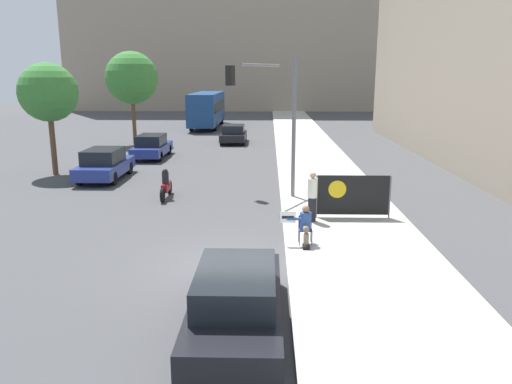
{
  "coord_description": "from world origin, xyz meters",
  "views": [
    {
      "loc": [
        0.97,
        -12.69,
        5.08
      ],
      "look_at": [
        0.58,
        2.83,
        1.42
      ],
      "focal_mm": 35.0,
      "sensor_mm": 36.0,
      "label": 1
    }
  ],
  "objects_px": {
    "jogger_on_sidewalk": "(312,196)",
    "car_on_road_nearest": "(105,164)",
    "protest_banner": "(353,195)",
    "street_tree_midblock": "(132,78)",
    "car_on_road_midblock": "(152,146)",
    "traffic_light_pole": "(269,103)",
    "car_on_road_distant": "(234,134)",
    "motorcycle_on_road": "(166,186)",
    "street_tree_near_curb": "(48,93)",
    "parked_car_curbside": "(236,299)",
    "seated_protester": "(305,224)",
    "city_bus_on_road": "(207,108)"
  },
  "relations": [
    {
      "from": "protest_banner",
      "to": "street_tree_midblock",
      "type": "bearing_deg",
      "value": 123.31
    },
    {
      "from": "city_bus_on_road",
      "to": "street_tree_near_curb",
      "type": "relative_size",
      "value": 1.93
    },
    {
      "from": "parked_car_curbside",
      "to": "street_tree_midblock",
      "type": "distance_m",
      "value": 29.49
    },
    {
      "from": "car_on_road_midblock",
      "to": "motorcycle_on_road",
      "type": "bearing_deg",
      "value": -74.0
    },
    {
      "from": "street_tree_near_curb",
      "to": "city_bus_on_road",
      "type": "bearing_deg",
      "value": 78.02
    },
    {
      "from": "traffic_light_pole",
      "to": "street_tree_near_curb",
      "type": "distance_m",
      "value": 12.03
    },
    {
      "from": "street_tree_midblock",
      "to": "jogger_on_sidewalk",
      "type": "bearing_deg",
      "value": -60.39
    },
    {
      "from": "protest_banner",
      "to": "traffic_light_pole",
      "type": "xyz_separation_m",
      "value": [
        -2.98,
        3.73,
        3.02
      ]
    },
    {
      "from": "jogger_on_sidewalk",
      "to": "protest_banner",
      "type": "xyz_separation_m",
      "value": [
        1.47,
        0.5,
        -0.07
      ]
    },
    {
      "from": "street_tree_midblock",
      "to": "car_on_road_distant",
      "type": "bearing_deg",
      "value": 6.58
    },
    {
      "from": "parked_car_curbside",
      "to": "city_bus_on_road",
      "type": "distance_m",
      "value": 40.52
    },
    {
      "from": "parked_car_curbside",
      "to": "street_tree_near_curb",
      "type": "relative_size",
      "value": 0.82
    },
    {
      "from": "parked_car_curbside",
      "to": "street_tree_near_curb",
      "type": "distance_m",
      "value": 19.58
    },
    {
      "from": "seated_protester",
      "to": "city_bus_on_road",
      "type": "relative_size",
      "value": 0.11
    },
    {
      "from": "jogger_on_sidewalk",
      "to": "parked_car_curbside",
      "type": "xyz_separation_m",
      "value": [
        -2.14,
        -7.42,
        -0.32
      ]
    },
    {
      "from": "traffic_light_pole",
      "to": "city_bus_on_road",
      "type": "xyz_separation_m",
      "value": [
        -6.06,
        28.49,
        -2.02
      ]
    },
    {
      "from": "seated_protester",
      "to": "motorcycle_on_road",
      "type": "xyz_separation_m",
      "value": [
        -5.4,
        6.1,
        -0.22
      ]
    },
    {
      "from": "car_on_road_distant",
      "to": "street_tree_near_curb",
      "type": "xyz_separation_m",
      "value": [
        -8.49,
        -12.37,
        3.49
      ]
    },
    {
      "from": "jogger_on_sidewalk",
      "to": "car_on_road_nearest",
      "type": "relative_size",
      "value": 0.39
    },
    {
      "from": "street_tree_near_curb",
      "to": "car_on_road_distant",
      "type": "bearing_deg",
      "value": 55.53
    },
    {
      "from": "street_tree_near_curb",
      "to": "motorcycle_on_road",
      "type": "bearing_deg",
      "value": -36.47
    },
    {
      "from": "car_on_road_nearest",
      "to": "car_on_road_midblock",
      "type": "height_order",
      "value": "car_on_road_nearest"
    },
    {
      "from": "protest_banner",
      "to": "street_tree_near_curb",
      "type": "height_order",
      "value": "street_tree_near_curb"
    },
    {
      "from": "city_bus_on_road",
      "to": "car_on_road_distant",
      "type": "bearing_deg",
      "value": -73.74
    },
    {
      "from": "seated_protester",
      "to": "protest_banner",
      "type": "bearing_deg",
      "value": 53.99
    },
    {
      "from": "protest_banner",
      "to": "car_on_road_midblock",
      "type": "xyz_separation_m",
      "value": [
        -10.26,
        13.52,
        -0.21
      ]
    },
    {
      "from": "parked_car_curbside",
      "to": "street_tree_midblock",
      "type": "xyz_separation_m",
      "value": [
        -9.36,
        27.66,
        4.16
      ]
    },
    {
      "from": "car_on_road_distant",
      "to": "street_tree_near_curb",
      "type": "height_order",
      "value": "street_tree_near_curb"
    },
    {
      "from": "traffic_light_pole",
      "to": "street_tree_near_curb",
      "type": "bearing_deg",
      "value": 158.09
    },
    {
      "from": "car_on_road_nearest",
      "to": "car_on_road_distant",
      "type": "height_order",
      "value": "car_on_road_nearest"
    },
    {
      "from": "seated_protester",
      "to": "car_on_road_distant",
      "type": "xyz_separation_m",
      "value": [
        -3.76,
        23.53,
        -0.06
      ]
    },
    {
      "from": "motorcycle_on_road",
      "to": "street_tree_near_curb",
      "type": "distance_m",
      "value": 9.27
    },
    {
      "from": "jogger_on_sidewalk",
      "to": "car_on_road_midblock",
      "type": "distance_m",
      "value": 16.55
    },
    {
      "from": "motorcycle_on_road",
      "to": "protest_banner",
      "type": "bearing_deg",
      "value": -23.37
    },
    {
      "from": "car_on_road_nearest",
      "to": "car_on_road_distant",
      "type": "xyz_separation_m",
      "value": [
        5.45,
        13.62,
        -0.06
      ]
    },
    {
      "from": "car_on_road_midblock",
      "to": "traffic_light_pole",
      "type": "bearing_deg",
      "value": -53.38
    },
    {
      "from": "street_tree_midblock",
      "to": "city_bus_on_road",
      "type": "bearing_deg",
      "value": 72.55
    },
    {
      "from": "car_on_road_distant",
      "to": "motorcycle_on_road",
      "type": "xyz_separation_m",
      "value": [
        -1.64,
        -17.43,
        -0.15
      ]
    },
    {
      "from": "parked_car_curbside",
      "to": "car_on_road_midblock",
      "type": "xyz_separation_m",
      "value": [
        -6.65,
        21.44,
        0.04
      ]
    },
    {
      "from": "jogger_on_sidewalk",
      "to": "street_tree_midblock",
      "type": "distance_m",
      "value": 23.59
    },
    {
      "from": "car_on_road_distant",
      "to": "street_tree_midblock",
      "type": "relative_size",
      "value": 0.61
    },
    {
      "from": "protest_banner",
      "to": "car_on_road_distant",
      "type": "distance_m",
      "value": 21.34
    },
    {
      "from": "car_on_road_midblock",
      "to": "city_bus_on_road",
      "type": "relative_size",
      "value": 0.41
    },
    {
      "from": "traffic_light_pole",
      "to": "motorcycle_on_road",
      "type": "relative_size",
      "value": 2.71
    },
    {
      "from": "jogger_on_sidewalk",
      "to": "car_on_road_nearest",
      "type": "distance_m",
      "value": 12.18
    },
    {
      "from": "protest_banner",
      "to": "parked_car_curbside",
      "type": "relative_size",
      "value": 0.57
    },
    {
      "from": "car_on_road_nearest",
      "to": "city_bus_on_road",
      "type": "distance_m",
      "value": 25.37
    },
    {
      "from": "parked_car_curbside",
      "to": "car_on_road_distant",
      "type": "bearing_deg",
      "value": 94.1
    },
    {
      "from": "city_bus_on_road",
      "to": "seated_protester",
      "type": "bearing_deg",
      "value": -78.5
    },
    {
      "from": "parked_car_curbside",
      "to": "street_tree_near_curb",
      "type": "xyz_separation_m",
      "value": [
        -10.53,
        16.13,
        3.5
      ]
    }
  ]
}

